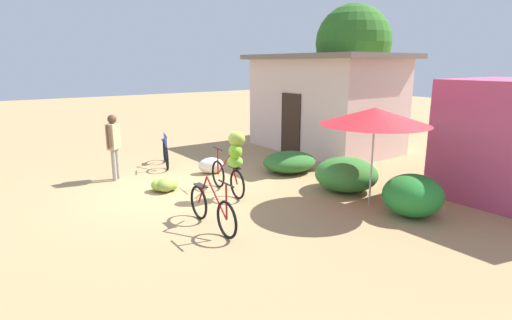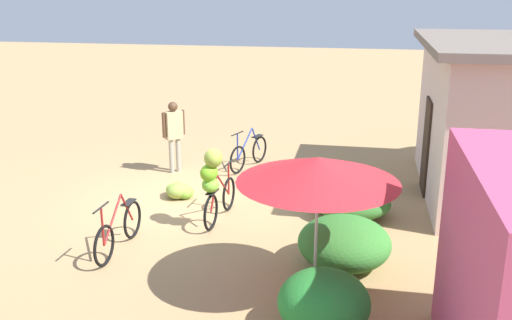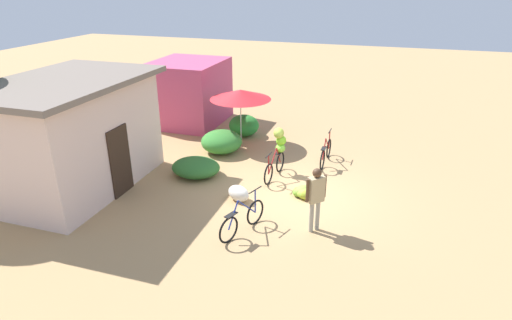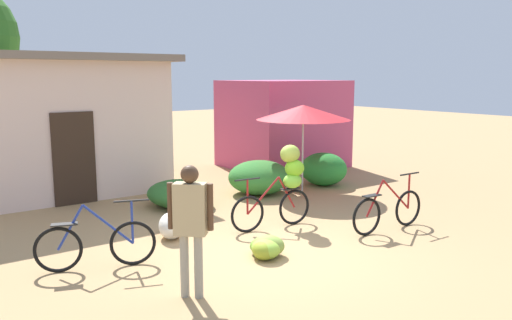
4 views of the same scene
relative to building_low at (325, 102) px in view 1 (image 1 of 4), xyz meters
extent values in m
plane|color=tan|center=(1.50, -6.41, -1.64)|extent=(60.00, 60.00, 0.00)
cube|color=beige|center=(0.00, 0.00, -0.10)|extent=(4.74, 3.01, 3.08)
cube|color=#72665B|center=(0.00, 0.00, 1.52)|extent=(5.24, 3.51, 0.16)
cube|color=#332319|center=(0.00, -1.52, -0.64)|extent=(0.90, 0.06, 2.00)
cylinder|color=brown|center=(-1.49, 2.99, -0.22)|extent=(0.33, 0.33, 2.85)
sphere|color=#2E6720|center=(-1.49, 2.99, 2.11)|extent=(3.03, 3.03, 3.03)
ellipsoid|color=#2F6A2A|center=(1.71, -3.03, -1.36)|extent=(1.32, 1.55, 0.56)
ellipsoid|color=#358031|center=(3.81, -3.06, -1.25)|extent=(1.48, 1.47, 0.79)
ellipsoid|color=#298832|center=(5.70, -3.25, -1.23)|extent=(1.16, 1.19, 0.83)
cylinder|color=beige|center=(4.81, -3.44, -0.64)|extent=(0.04, 0.04, 2.00)
cone|color=red|center=(4.81, -3.44, 0.26)|extent=(2.23, 2.23, 0.35)
torus|color=black|center=(-0.45, -5.70, -1.31)|extent=(0.65, 0.27, 0.67)
torus|color=black|center=(-1.42, -5.36, -1.31)|extent=(0.65, 0.27, 0.67)
cylinder|color=navy|center=(-1.25, -5.42, -1.00)|extent=(0.38, 0.17, 0.64)
cylinder|color=navy|center=(-0.77, -5.59, -1.00)|extent=(0.67, 0.27, 0.65)
cylinder|color=black|center=(-0.45, -5.70, -0.67)|extent=(0.48, 0.20, 0.03)
cylinder|color=navy|center=(-0.45, -5.70, -0.99)|extent=(0.04, 0.04, 0.64)
cube|color=black|center=(-1.33, -5.39, -0.94)|extent=(0.39, 0.25, 0.02)
torus|color=black|center=(1.83, -5.39, -1.31)|extent=(0.67, 0.12, 0.67)
torus|color=black|center=(2.82, -5.49, -1.31)|extent=(0.67, 0.12, 0.67)
cylinder|color=maroon|center=(2.65, -5.47, -1.01)|extent=(0.38, 0.07, 0.62)
cylinder|color=maroon|center=(2.15, -5.42, -1.01)|extent=(0.68, 0.10, 0.63)
cylinder|color=black|center=(1.83, -5.39, -0.68)|extent=(0.50, 0.08, 0.03)
cylinder|color=maroon|center=(1.83, -5.39, -0.99)|extent=(0.04, 0.04, 0.63)
cube|color=black|center=(2.72, -5.48, -0.94)|extent=(0.37, 0.18, 0.02)
ellipsoid|color=#7BC636|center=(2.76, -5.50, -0.80)|extent=(0.43, 0.37, 0.27)
ellipsoid|color=#75C024|center=(2.80, -5.51, -0.56)|extent=(0.45, 0.40, 0.32)
ellipsoid|color=#98B03D|center=(2.75, -5.44, -0.30)|extent=(0.47, 0.40, 0.33)
torus|color=black|center=(4.48, -6.79, -1.31)|extent=(0.67, 0.07, 0.67)
torus|color=black|center=(3.40, -6.76, -1.31)|extent=(0.67, 0.07, 0.67)
cylinder|color=maroon|center=(3.59, -6.76, -1.00)|extent=(0.41, 0.05, 0.63)
cylinder|color=maroon|center=(4.13, -6.78, -1.00)|extent=(0.73, 0.06, 0.63)
cylinder|color=black|center=(4.48, -6.79, -0.66)|extent=(0.50, 0.05, 0.03)
cylinder|color=maroon|center=(4.48, -6.79, -0.98)|extent=(0.04, 0.04, 0.65)
cube|color=black|center=(3.51, -6.76, -0.94)|extent=(0.36, 0.15, 0.02)
ellipsoid|color=#83A03E|center=(1.39, -6.57, -1.48)|extent=(0.67, 0.66, 0.33)
ellipsoid|color=#76B236|center=(1.37, -6.42, -1.51)|extent=(0.43, 0.38, 0.26)
ellipsoid|color=#94C53D|center=(1.30, -6.62, -1.49)|extent=(0.57, 0.62, 0.30)
ellipsoid|color=#90A529|center=(1.25, -6.64, -1.50)|extent=(0.44, 0.49, 0.29)
ellipsoid|color=silver|center=(0.59, -4.88, -1.42)|extent=(0.70, 0.82, 0.44)
cylinder|color=gray|center=(-0.23, -7.25, -1.23)|extent=(0.11, 0.11, 0.82)
cylinder|color=gray|center=(-0.36, -7.12, -1.23)|extent=(0.11, 0.11, 0.82)
cube|color=tan|center=(-0.30, -7.19, -0.50)|extent=(0.43, 0.42, 0.65)
cylinder|color=#4C3321|center=(-0.12, -7.36, -0.46)|extent=(0.08, 0.08, 0.58)
cylinder|color=#4C3321|center=(-0.48, -7.01, -0.46)|extent=(0.08, 0.08, 0.58)
sphere|color=#4C3321|center=(-0.30, -7.19, -0.06)|extent=(0.22, 0.22, 0.22)
camera|label=1|loc=(10.09, -10.24, 1.30)|focal=28.68mm
camera|label=2|loc=(12.28, -2.90, 2.67)|focal=40.83mm
camera|label=3|loc=(-9.39, -8.60, 4.19)|focal=29.95mm
camera|label=4|loc=(-3.28, -12.64, 1.13)|focal=36.24mm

